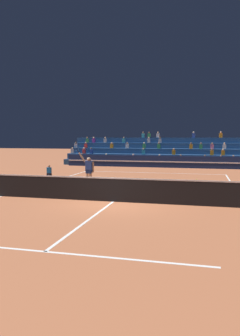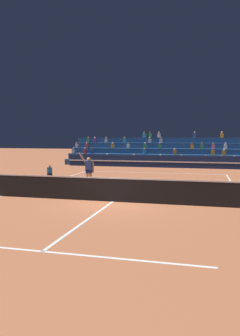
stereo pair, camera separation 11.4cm
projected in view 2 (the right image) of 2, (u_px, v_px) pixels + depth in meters
ground_plane at (113, 202)px, 14.22m from camera, size 120.00×120.00×0.00m
court_lines at (113, 202)px, 14.22m from camera, size 11.10×23.90×0.01m
tennis_net at (113, 189)px, 14.17m from camera, size 12.00×0.10×1.10m
sponsor_banner_wall at (161, 162)px, 30.16m from camera, size 18.00×0.26×1.10m
bleacher_stand at (165, 154)px, 33.79m from camera, size 19.86×4.75×3.38m
ball_kid_courtside at (50, 172)px, 23.15m from camera, size 0.30×0.36×0.84m
tennis_player at (89, 171)px, 17.74m from camera, size 1.21×0.34×2.40m
tennis_ball at (197, 180)px, 21.38m from camera, size 0.07×0.07×0.07m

